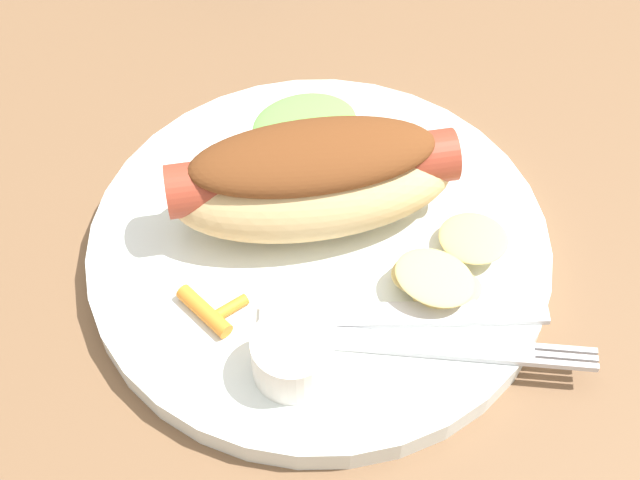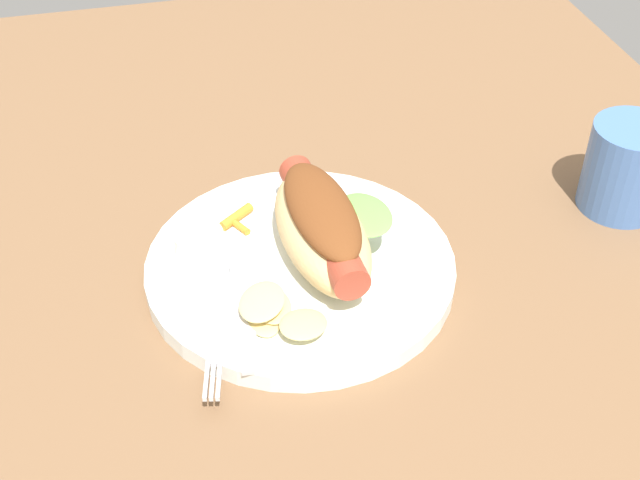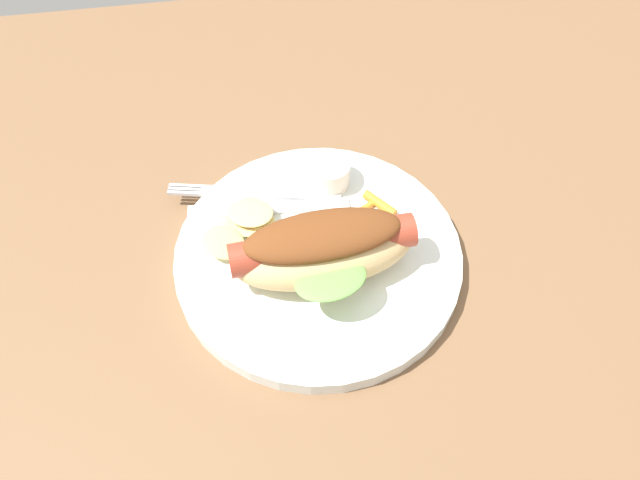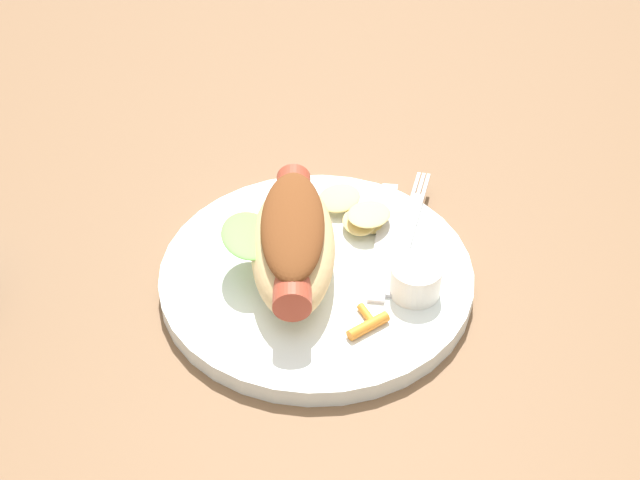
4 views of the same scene
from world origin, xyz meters
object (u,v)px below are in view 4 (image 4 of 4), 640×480
at_px(plate, 316,277).
at_px(carrot_garnish, 368,323).
at_px(knife, 383,239).
at_px(hot_dog, 292,241).
at_px(sauce_ramekin, 416,280).
at_px(fork, 407,233).
at_px(chips_pile, 359,212).

relative_size(plate, carrot_garnish, 6.76).
relative_size(knife, carrot_garnish, 3.96).
height_order(hot_dog, carrot_garnish, hot_dog).
xyz_separation_m(hot_dog, sauce_ramekin, (-0.02, -0.10, -0.02)).
bearing_deg(knife, plate, 129.90).
relative_size(fork, knife, 1.09).
bearing_deg(plate, hot_dog, 93.33).
bearing_deg(hot_dog, carrot_garnish, -138.00).
bearing_deg(plate, fork, -58.11).
bearing_deg(sauce_ramekin, fork, 3.56).
height_order(plate, knife, knife).
bearing_deg(sauce_ramekin, plate, 74.20).
xyz_separation_m(hot_dog, chips_pile, (0.07, -0.05, -0.02)).
xyz_separation_m(hot_dog, carrot_garnish, (-0.06, -0.06, -0.03)).
xyz_separation_m(plate, carrot_garnish, (-0.06, -0.04, 0.01)).
xyz_separation_m(knife, carrot_garnish, (-0.10, 0.01, 0.00)).
bearing_deg(hot_dog, chips_pile, -42.66).
relative_size(hot_dog, knife, 1.06).
bearing_deg(plate, sauce_ramekin, -105.80).
relative_size(hot_dog, chips_pile, 1.99).
distance_m(hot_dog, carrot_garnish, 0.09).
height_order(chips_pile, carrot_garnish, chips_pile).
distance_m(plate, fork, 0.09).
bearing_deg(sauce_ramekin, chips_pile, 27.82).
distance_m(sauce_ramekin, fork, 0.07).
distance_m(hot_dog, chips_pile, 0.09).
xyz_separation_m(chips_pile, carrot_garnish, (-0.13, -0.01, -0.01)).
xyz_separation_m(fork, carrot_garnish, (-0.11, 0.03, 0.00)).
bearing_deg(chips_pile, hot_dog, 140.74).
xyz_separation_m(plate, chips_pile, (0.06, -0.03, 0.02)).
bearing_deg(plate, knife, -55.21).
xyz_separation_m(plate, sauce_ramekin, (-0.02, -0.08, 0.02)).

